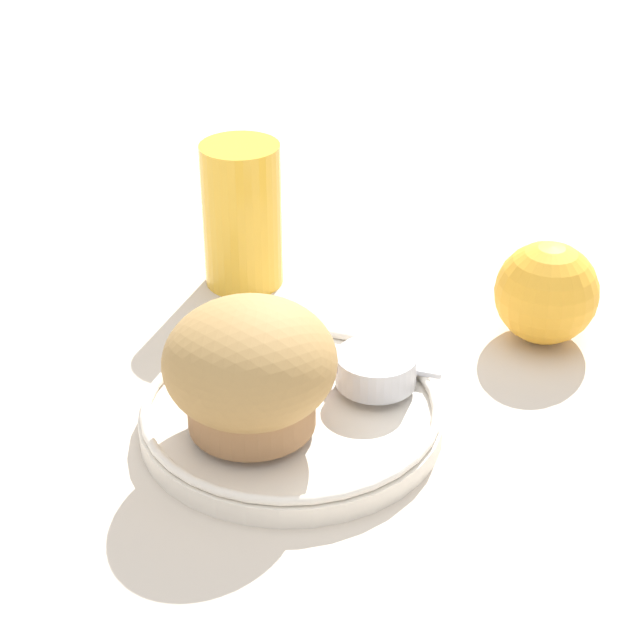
# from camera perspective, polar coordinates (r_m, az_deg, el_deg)

# --- Properties ---
(ground_plane) EXTENTS (3.00, 3.00, 0.00)m
(ground_plane) POSITION_cam_1_polar(r_m,az_deg,el_deg) (0.69, -2.39, -5.51)
(ground_plane) COLOR beige
(plate) EXTENTS (0.19, 0.19, 0.02)m
(plate) POSITION_cam_1_polar(r_m,az_deg,el_deg) (0.68, -1.45, -4.96)
(plate) COLOR silver
(plate) RESTS_ON ground_plane
(muffin) EXTENTS (0.10, 0.10, 0.08)m
(muffin) POSITION_cam_1_polar(r_m,az_deg,el_deg) (0.64, -3.62, -2.70)
(muffin) COLOR #9E7047
(muffin) RESTS_ON plate
(cream_ramekin) EXTENTS (0.05, 0.05, 0.02)m
(cream_ramekin) POSITION_cam_1_polar(r_m,az_deg,el_deg) (0.69, 3.01, -2.54)
(cream_ramekin) COLOR silver
(cream_ramekin) RESTS_ON plate
(berry_pair) EXTENTS (0.03, 0.01, 0.01)m
(berry_pair) POSITION_cam_1_polar(r_m,az_deg,el_deg) (0.70, 0.68, -2.51)
(berry_pair) COLOR #4C194C
(berry_pair) RESTS_ON plate
(butter_knife) EXTENTS (0.18, 0.04, 0.00)m
(butter_knife) POSITION_cam_1_polar(r_m,az_deg,el_deg) (0.72, -0.03, -1.62)
(butter_knife) COLOR silver
(butter_knife) RESTS_ON plate
(orange_fruit) EXTENTS (0.07, 0.07, 0.07)m
(orange_fruit) POSITION_cam_1_polar(r_m,az_deg,el_deg) (0.78, 11.99, 1.43)
(orange_fruit) COLOR #F4A82D
(orange_fruit) RESTS_ON ground_plane
(juice_glass) EXTENTS (0.06, 0.06, 0.12)m
(juice_glass) POSITION_cam_1_polar(r_m,az_deg,el_deg) (0.83, -4.18, 5.59)
(juice_glass) COLOR gold
(juice_glass) RESTS_ON ground_plane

